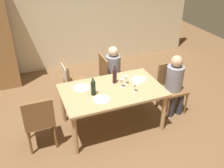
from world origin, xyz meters
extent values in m
plane|color=brown|center=(0.00, 0.00, 0.00)|extent=(10.00, 10.00, 0.00)
cube|color=beige|center=(0.00, 2.70, 1.35)|extent=(6.40, 0.12, 2.70)
cube|color=tan|center=(0.00, 0.00, 0.72)|extent=(1.65, 1.00, 0.04)
cylinder|color=tan|center=(-0.76, -0.43, 0.35)|extent=(0.07, 0.07, 0.70)
cylinder|color=tan|center=(0.76, -0.43, 0.35)|extent=(0.07, 0.07, 0.70)
cylinder|color=tan|center=(-0.76, 0.43, 0.35)|extent=(0.07, 0.07, 0.70)
cylinder|color=tan|center=(0.76, 0.43, 0.35)|extent=(0.07, 0.07, 0.70)
cylinder|color=brown|center=(0.56, 1.07, 0.22)|extent=(0.04, 0.04, 0.44)
cylinder|color=brown|center=(0.56, 0.69, 0.22)|extent=(0.04, 0.04, 0.44)
cylinder|color=brown|center=(0.18, 1.07, 0.22)|extent=(0.04, 0.04, 0.44)
cylinder|color=brown|center=(0.18, 0.69, 0.22)|extent=(0.04, 0.04, 0.44)
cube|color=brown|center=(0.37, 0.88, 0.46)|extent=(0.44, 0.44, 0.04)
cube|color=brown|center=(0.17, 0.88, 0.70)|extent=(0.04, 0.44, 0.44)
cylinder|color=brown|center=(1.40, -0.19, 0.22)|extent=(0.04, 0.04, 0.44)
cylinder|color=brown|center=(1.02, -0.19, 0.22)|extent=(0.04, 0.04, 0.44)
cylinder|color=brown|center=(1.40, 0.19, 0.22)|extent=(0.04, 0.04, 0.44)
cylinder|color=brown|center=(1.02, 0.19, 0.22)|extent=(0.04, 0.04, 0.44)
cube|color=brown|center=(1.21, 0.00, 0.46)|extent=(0.44, 0.44, 0.04)
cube|color=brown|center=(1.21, 0.20, 0.70)|extent=(0.44, 0.04, 0.44)
cylinder|color=brown|center=(-0.18, 1.07, 0.22)|extent=(0.04, 0.04, 0.44)
cylinder|color=brown|center=(-0.18, 0.69, 0.22)|extent=(0.04, 0.04, 0.44)
cylinder|color=brown|center=(-0.56, 1.07, 0.22)|extent=(0.04, 0.04, 0.44)
cylinder|color=brown|center=(-0.56, 0.69, 0.22)|extent=(0.04, 0.04, 0.44)
cube|color=brown|center=(-0.37, 0.88, 0.46)|extent=(0.44, 0.44, 0.04)
cube|color=brown|center=(-0.57, 0.88, 0.70)|extent=(0.04, 0.44, 0.44)
cube|color=beige|center=(-0.57, 0.88, 0.72)|extent=(0.07, 0.40, 0.31)
cylinder|color=brown|center=(-1.40, 0.19, 0.22)|extent=(0.04, 0.04, 0.44)
cylinder|color=brown|center=(-1.02, 0.19, 0.22)|extent=(0.04, 0.04, 0.44)
cylinder|color=brown|center=(-1.40, -0.19, 0.22)|extent=(0.04, 0.04, 0.44)
cylinder|color=brown|center=(-1.02, -0.19, 0.22)|extent=(0.04, 0.04, 0.44)
cube|color=brown|center=(-1.21, 0.00, 0.46)|extent=(0.44, 0.44, 0.04)
cube|color=brown|center=(-1.21, -0.20, 0.70)|extent=(0.44, 0.04, 0.44)
cylinder|color=#33333D|center=(0.51, 0.97, 0.23)|extent=(0.11, 0.11, 0.46)
cylinder|color=#33333D|center=(0.51, 0.79, 0.23)|extent=(0.11, 0.11, 0.46)
cylinder|color=gray|center=(0.37, 0.88, 0.68)|extent=(0.29, 0.29, 0.45)
sphere|color=beige|center=(0.37, 0.88, 1.00)|extent=(0.19, 0.19, 0.19)
cylinder|color=#33333D|center=(1.30, -0.14, 0.23)|extent=(0.11, 0.11, 0.46)
cylinder|color=#33333D|center=(1.11, -0.14, 0.23)|extent=(0.11, 0.11, 0.46)
cylinder|color=gray|center=(1.21, 0.00, 0.70)|extent=(0.31, 0.31, 0.47)
sphere|color=tan|center=(1.21, 0.00, 1.04)|extent=(0.21, 0.21, 0.21)
cylinder|color=black|center=(0.12, 0.19, 0.85)|extent=(0.07, 0.07, 0.22)
sphere|color=black|center=(0.12, 0.19, 0.97)|extent=(0.07, 0.07, 0.07)
cylinder|color=black|center=(0.12, 0.19, 1.02)|extent=(0.03, 0.03, 0.08)
cylinder|color=black|center=(-0.33, -0.04, 0.84)|extent=(0.07, 0.07, 0.20)
sphere|color=black|center=(-0.33, -0.04, 0.96)|extent=(0.07, 0.07, 0.07)
cylinder|color=black|center=(-0.33, -0.04, 1.00)|extent=(0.03, 0.03, 0.07)
cylinder|color=silver|center=(0.28, 0.07, 0.74)|extent=(0.06, 0.06, 0.00)
cylinder|color=silver|center=(0.28, 0.07, 0.78)|extent=(0.01, 0.01, 0.07)
cone|color=silver|center=(0.28, 0.07, 0.85)|extent=(0.07, 0.07, 0.07)
cylinder|color=silver|center=(0.18, 0.01, 0.74)|extent=(0.06, 0.06, 0.00)
cylinder|color=silver|center=(0.18, 0.01, 0.78)|extent=(0.01, 0.01, 0.07)
cone|color=silver|center=(0.18, 0.01, 0.85)|extent=(0.07, 0.07, 0.07)
cylinder|color=silver|center=(0.31, -0.20, 0.74)|extent=(0.06, 0.06, 0.00)
cylinder|color=silver|center=(0.31, -0.20, 0.78)|extent=(0.01, 0.01, 0.07)
cone|color=silver|center=(0.31, -0.20, 0.85)|extent=(0.07, 0.07, 0.07)
cylinder|color=white|center=(-0.45, 0.21, 0.75)|extent=(0.27, 0.27, 0.01)
cylinder|color=white|center=(0.55, 0.12, 0.75)|extent=(0.26, 0.26, 0.01)
cylinder|color=silver|center=(-0.26, -0.23, 0.75)|extent=(0.27, 0.27, 0.01)
camera|label=1|loc=(-1.30, -3.27, 2.90)|focal=40.58mm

